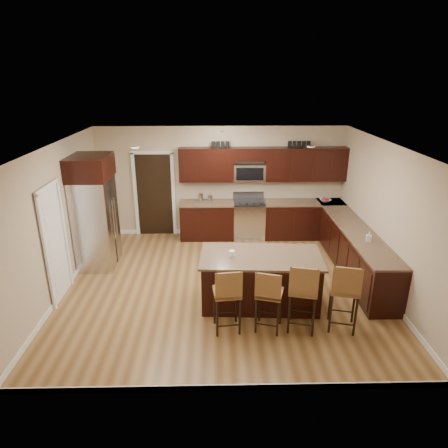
{
  "coord_description": "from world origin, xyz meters",
  "views": [
    {
      "loc": [
        -0.14,
        -6.81,
        3.84
      ],
      "look_at": [
        0.02,
        0.4,
        1.13
      ],
      "focal_mm": 32.0,
      "sensor_mm": 36.0,
      "label": 1
    }
  ],
  "objects_px": {
    "stool_left": "(228,293)",
    "island": "(260,281)",
    "refrigerator": "(95,211)",
    "stool_extra": "(345,290)",
    "stool_right": "(303,290)",
    "stool_mid": "(269,294)",
    "range": "(249,219)"
  },
  "relations": [
    {
      "from": "refrigerator",
      "to": "stool_extra",
      "type": "xyz_separation_m",
      "value": [
        4.47,
        -2.46,
        -0.47
      ]
    },
    {
      "from": "island",
      "to": "stool_left",
      "type": "relative_size",
      "value": 1.94
    },
    {
      "from": "range",
      "to": "stool_extra",
      "type": "xyz_separation_m",
      "value": [
        1.17,
        -3.91,
        0.26
      ]
    },
    {
      "from": "stool_mid",
      "to": "stool_extra",
      "type": "relative_size",
      "value": 0.91
    },
    {
      "from": "stool_right",
      "to": "stool_extra",
      "type": "xyz_separation_m",
      "value": [
        0.65,
        0.0,
        0.0
      ]
    },
    {
      "from": "range",
      "to": "stool_extra",
      "type": "height_order",
      "value": "stool_extra"
    },
    {
      "from": "range",
      "to": "stool_left",
      "type": "height_order",
      "value": "range"
    },
    {
      "from": "stool_mid",
      "to": "stool_extra",
      "type": "xyz_separation_m",
      "value": [
        1.18,
        -0.01,
        0.06
      ]
    },
    {
      "from": "stool_left",
      "to": "island",
      "type": "bearing_deg",
      "value": 47.84
    },
    {
      "from": "range",
      "to": "refrigerator",
      "type": "relative_size",
      "value": 0.47
    },
    {
      "from": "island",
      "to": "stool_right",
      "type": "xyz_separation_m",
      "value": [
        0.57,
        -0.85,
        0.3
      ]
    },
    {
      "from": "stool_left",
      "to": "stool_right",
      "type": "xyz_separation_m",
      "value": [
        1.16,
        -0.0,
        0.04
      ]
    },
    {
      "from": "island",
      "to": "refrigerator",
      "type": "bearing_deg",
      "value": 156.85
    },
    {
      "from": "range",
      "to": "island",
      "type": "xyz_separation_m",
      "value": [
        -0.04,
        -3.06,
        -0.04
      ]
    },
    {
      "from": "stool_mid",
      "to": "stool_extra",
      "type": "height_order",
      "value": "stool_extra"
    },
    {
      "from": "stool_left",
      "to": "stool_right",
      "type": "relative_size",
      "value": 0.95
    },
    {
      "from": "stool_left",
      "to": "stool_extra",
      "type": "distance_m",
      "value": 1.82
    },
    {
      "from": "stool_mid",
      "to": "refrigerator",
      "type": "relative_size",
      "value": 0.45
    },
    {
      "from": "stool_extra",
      "to": "island",
      "type": "bearing_deg",
      "value": 159.33
    },
    {
      "from": "island",
      "to": "stool_extra",
      "type": "distance_m",
      "value": 1.51
    },
    {
      "from": "stool_mid",
      "to": "refrigerator",
      "type": "height_order",
      "value": "refrigerator"
    },
    {
      "from": "range",
      "to": "stool_extra",
      "type": "distance_m",
      "value": 4.09
    },
    {
      "from": "refrigerator",
      "to": "stool_mid",
      "type": "bearing_deg",
      "value": -36.67
    },
    {
      "from": "stool_left",
      "to": "stool_extra",
      "type": "height_order",
      "value": "stool_extra"
    },
    {
      "from": "stool_left",
      "to": "stool_extra",
      "type": "relative_size",
      "value": 0.95
    },
    {
      "from": "stool_right",
      "to": "stool_extra",
      "type": "relative_size",
      "value": 1.0
    },
    {
      "from": "island",
      "to": "refrigerator",
      "type": "distance_m",
      "value": 3.71
    },
    {
      "from": "stool_mid",
      "to": "stool_right",
      "type": "bearing_deg",
      "value": 15.44
    },
    {
      "from": "stool_extra",
      "to": "refrigerator",
      "type": "bearing_deg",
      "value": 165.41
    },
    {
      "from": "stool_mid",
      "to": "stool_left",
      "type": "bearing_deg",
      "value": -163.48
    },
    {
      "from": "island",
      "to": "stool_mid",
      "type": "height_order",
      "value": "stool_mid"
    },
    {
      "from": "island",
      "to": "stool_mid",
      "type": "distance_m",
      "value": 0.87
    }
  ]
}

